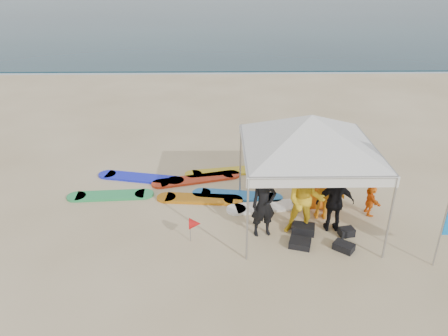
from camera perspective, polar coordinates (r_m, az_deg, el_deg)
ground at (r=9.96m, az=0.44°, el=-12.86°), size 120.00×120.00×0.00m
ocean at (r=68.04m, az=-0.73°, el=20.76°), size 160.00×84.00×0.08m
shoreline_foam at (r=26.70m, az=-0.43°, el=12.46°), size 160.00×1.20×0.01m
person_black_a at (r=10.61m, az=5.20°, el=-4.78°), size 0.69×0.52×1.68m
person_yellow at (r=10.72m, az=10.56°, el=-4.15°), size 1.03×0.87×1.90m
person_orange_a at (r=11.53m, az=12.83°, el=-2.46°), size 1.22×0.80×1.77m
person_black_b at (r=11.09m, az=14.30°, el=-4.36°), size 0.94×0.40×1.59m
person_orange_b at (r=11.89m, az=12.05°, el=-1.05°), size 0.96×0.65×1.92m
person_seated at (r=12.20m, az=18.61°, el=-3.87°), size 0.27×0.84×0.90m
canopy_tent at (r=10.42m, az=11.45°, el=6.77°), size 4.43×4.43×3.34m
marker_pennant at (r=10.51m, az=-3.82°, el=-7.29°), size 0.28×0.28×0.64m
gear_pile at (r=10.98m, az=12.09°, el=-8.76°), size 1.73×1.23×0.22m
surfboard_spread at (r=13.01m, az=-3.64°, el=-2.61°), size 6.45×3.04×0.07m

